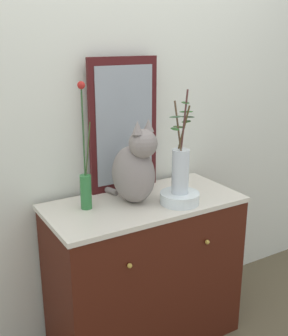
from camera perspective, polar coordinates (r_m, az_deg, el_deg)
ground_plane at (r=2.60m, az=-0.00°, el=-21.84°), size 6.00×6.00×0.00m
wall_back at (r=2.32m, az=-4.09°, el=8.82°), size 4.40×0.08×2.60m
sideboard at (r=2.36m, az=0.00°, el=-13.96°), size 1.02×0.51×0.83m
mirror_leaning at (r=2.26m, az=-2.78°, el=5.84°), size 0.40×0.03×0.72m
cat_sitting at (r=2.10m, az=-1.29°, el=-0.08°), size 0.25×0.46×0.44m
vase_slim_green at (r=2.05m, az=-8.00°, el=-1.83°), size 0.07×0.06×0.62m
bowl_porcelain at (r=2.14m, az=4.89°, el=-4.09°), size 0.20×0.20×0.06m
vase_glass_clear at (r=2.09m, az=5.01°, el=0.15°), size 0.18×0.16×0.52m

